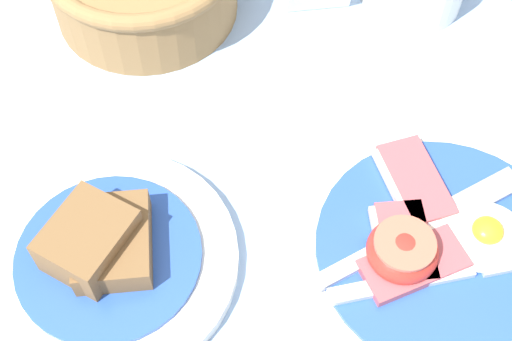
# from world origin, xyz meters

# --- Properties ---
(ground_plane) EXTENTS (3.00, 3.00, 0.00)m
(ground_plane) POSITION_xyz_m (0.00, 0.00, 0.00)
(ground_plane) COLOR #93B2DB
(breakfast_plate) EXTENTS (0.27, 0.27, 0.04)m
(breakfast_plate) POSITION_xyz_m (0.09, 0.01, 0.01)
(breakfast_plate) COLOR silver
(breakfast_plate) RESTS_ON ground_plane
(bread_plate) EXTENTS (0.19, 0.19, 0.05)m
(bread_plate) POSITION_xyz_m (-0.15, 0.06, 0.01)
(bread_plate) COLOR silver
(bread_plate) RESTS_ON ground_plane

